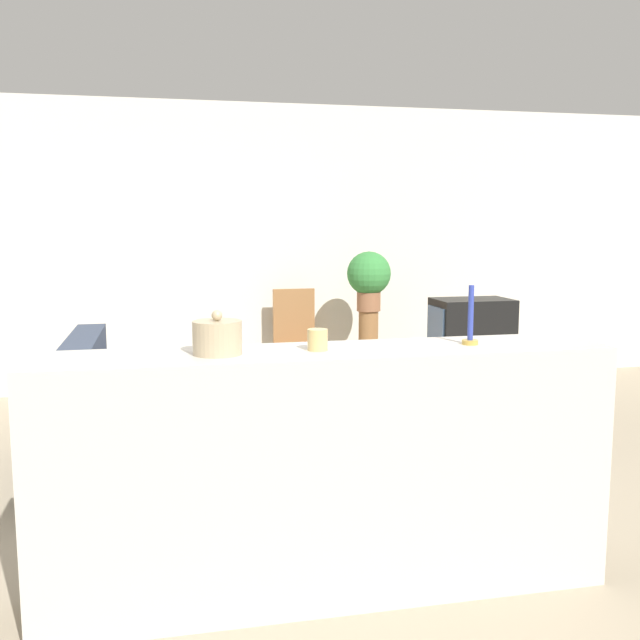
# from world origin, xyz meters

# --- Properties ---
(ground_plane) EXTENTS (14.00, 14.00, 0.00)m
(ground_plane) POSITION_xyz_m (0.00, 0.00, 0.00)
(ground_plane) COLOR tan
(wall_back) EXTENTS (9.00, 0.06, 2.70)m
(wall_back) POSITION_xyz_m (0.00, 3.43, 1.35)
(wall_back) COLOR beige
(wall_back) RESTS_ON ground_plane
(couch) EXTENTS (0.95, 1.64, 0.83)m
(couch) POSITION_xyz_m (-0.86, 1.25, 0.30)
(couch) COLOR #384256
(couch) RESTS_ON ground_plane
(tv_stand) EXTENTS (0.83, 0.53, 0.44)m
(tv_stand) POSITION_xyz_m (1.80, 1.95, 0.22)
(tv_stand) COLOR olive
(tv_stand) RESTS_ON ground_plane
(television) EXTENTS (0.63, 0.42, 0.53)m
(television) POSITION_xyz_m (1.79, 1.95, 0.70)
(television) COLOR black
(television) RESTS_ON tv_stand
(wooden_chair) EXTENTS (0.44, 0.44, 0.97)m
(wooden_chair) POSITION_xyz_m (0.53, 3.04, 0.52)
(wooden_chair) COLOR olive
(wooden_chair) RESTS_ON ground_plane
(plant_stand) EXTENTS (0.18, 0.18, 0.79)m
(plant_stand) POSITION_xyz_m (1.16, 2.78, 0.39)
(plant_stand) COLOR olive
(plant_stand) RESTS_ON ground_plane
(potted_plant) EXTENTS (0.40, 0.40, 0.54)m
(potted_plant) POSITION_xyz_m (1.16, 2.78, 1.10)
(potted_plant) COLOR #8E5B3D
(potted_plant) RESTS_ON plant_stand
(foreground_counter) EXTENTS (2.40, 0.44, 1.06)m
(foreground_counter) POSITION_xyz_m (0.00, -0.59, 0.53)
(foreground_counter) COLOR beige
(foreground_counter) RESTS_ON ground_plane
(decorative_bowl) EXTENTS (0.20, 0.20, 0.18)m
(decorative_bowl) POSITION_xyz_m (-0.45, -0.59, 1.13)
(decorative_bowl) COLOR tan
(decorative_bowl) RESTS_ON foreground_counter
(candle_jar) EXTENTS (0.08, 0.08, 0.09)m
(candle_jar) POSITION_xyz_m (-0.04, -0.59, 1.10)
(candle_jar) COLOR tan
(candle_jar) RESTS_ON foreground_counter
(candlestick) EXTENTS (0.07, 0.07, 0.26)m
(candlestick) POSITION_xyz_m (0.63, -0.59, 1.14)
(candlestick) COLOR #B7933D
(candlestick) RESTS_ON foreground_counter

